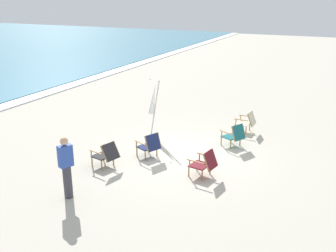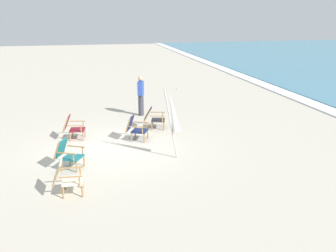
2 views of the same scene
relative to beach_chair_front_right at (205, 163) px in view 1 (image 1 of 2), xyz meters
name	(u,v)px [view 1 (image 1 of 2)]	position (x,y,z in m)	size (l,w,h in m)	color
ground_plane	(183,155)	(1.16, 1.16, -0.43)	(80.00, 80.00, 0.00)	#B7AF9E
beach_chair_front_right	(205,163)	(0.00, 0.00, 0.00)	(0.67, 0.78, 0.81)	maroon
beach_chair_far_center	(106,154)	(-0.62, 2.87, -0.01)	(0.74, 0.87, 0.78)	#28282D
beach_chair_back_right	(150,145)	(0.56, 2.03, 0.00)	(0.79, 0.84, 0.82)	#19234C
beach_chair_front_left	(234,135)	(2.59, -0.12, 0.00)	(0.81, 0.86, 0.82)	#196066
beach_chair_mid_center	(247,121)	(4.22, -0.12, 0.00)	(0.62, 0.73, 0.81)	beige
umbrella_furled_white	(154,99)	(2.47, 2.86, 0.94)	(0.27, 0.49, 2.10)	#B7B2A8
person_near_chairs	(66,167)	(-2.57, 2.73, 0.41)	(0.39, 0.31, 1.63)	#383842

